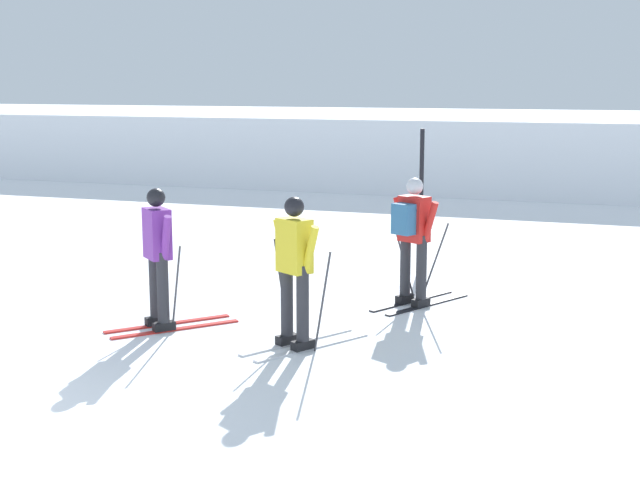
% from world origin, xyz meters
% --- Properties ---
extents(far_snow_ridge, '(80.00, 9.97, 1.95)m').
position_xyz_m(far_snow_ridge, '(0.00, 21.69, 0.97)').
color(far_snow_ridge, white).
rests_on(far_snow_ridge, ground).
extents(skier_yellow, '(1.13, 1.56, 1.71)m').
position_xyz_m(skier_yellow, '(2.23, 3.51, 0.92)').
color(skier_yellow, silver).
rests_on(skier_yellow, ground).
extents(skier_purple, '(1.34, 1.44, 1.71)m').
position_xyz_m(skier_purple, '(0.42, 3.71, 0.92)').
color(skier_purple, red).
rests_on(skier_purple, ground).
extents(skier_red, '(1.07, 1.59, 1.71)m').
position_xyz_m(skier_red, '(3.03, 5.78, 0.96)').
color(skier_red, black).
rests_on(skier_red, ground).
extents(trail_marker_pole, '(0.07, 0.07, 2.23)m').
position_xyz_m(trail_marker_pole, '(2.63, 8.03, 1.11)').
color(trail_marker_pole, black).
rests_on(trail_marker_pole, ground).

